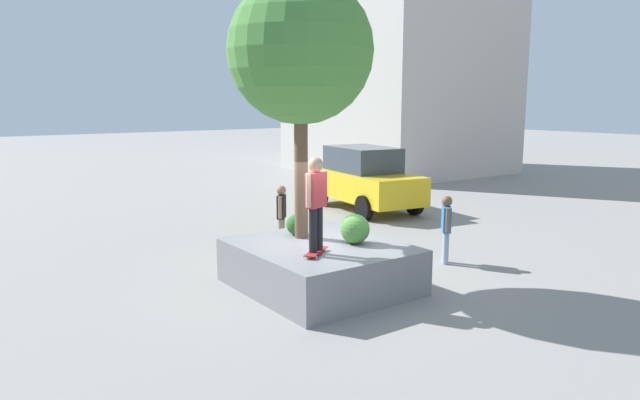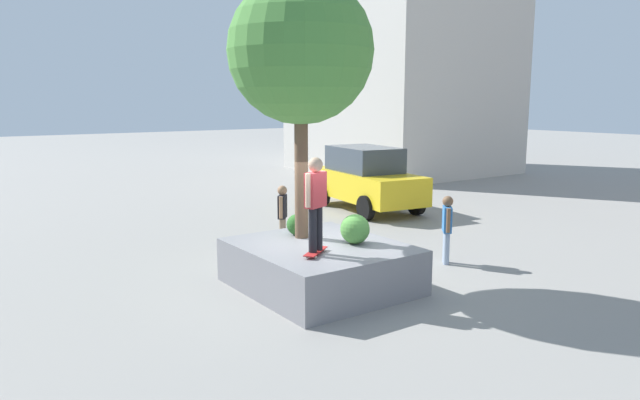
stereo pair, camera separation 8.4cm
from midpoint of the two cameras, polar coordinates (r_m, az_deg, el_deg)
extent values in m
plane|color=gray|center=(12.03, 0.57, -8.34)|extent=(120.00, 120.00, 0.00)
cube|color=gray|center=(11.75, 0.21, -6.49)|extent=(3.34, 2.94, 0.90)
cylinder|color=brown|center=(11.95, -1.65, 3.35)|extent=(0.28, 0.28, 3.01)
sphere|color=#4C8C3D|center=(11.92, -1.71, 14.48)|extent=(2.94, 2.94, 2.94)
sphere|color=#4C8C3D|center=(11.65, 3.67, -2.87)|extent=(0.60, 0.60, 0.60)
sphere|color=#2D6628|center=(12.41, -2.09, -2.42)|extent=(0.45, 0.45, 0.45)
cube|color=#A51E1E|center=(10.85, -0.21, -5.07)|extent=(0.64, 0.77, 0.02)
sphere|color=beige|center=(10.60, -0.24, -5.63)|extent=(0.06, 0.06, 0.06)
sphere|color=beige|center=(10.65, -1.09, -5.55)|extent=(0.06, 0.06, 0.06)
sphere|color=beige|center=(11.06, 0.64, -4.96)|extent=(0.06, 0.06, 0.06)
sphere|color=beige|center=(11.12, -0.19, -4.89)|extent=(0.06, 0.06, 0.06)
cylinder|color=black|center=(10.83, 0.07, -2.79)|extent=(0.15, 0.15, 0.83)
cylinder|color=black|center=(10.67, -0.50, -2.98)|extent=(0.15, 0.15, 0.83)
cube|color=#B23338|center=(10.61, -0.21, 1.01)|extent=(0.36, 0.51, 0.65)
cylinder|color=#D8AD8C|center=(10.81, 0.49, 1.27)|extent=(0.10, 0.10, 0.61)
cylinder|color=#D8AD8C|center=(10.40, -0.95, 0.94)|extent=(0.10, 0.10, 0.61)
sphere|color=#D8AD8C|center=(10.55, -0.22, 3.48)|extent=(0.27, 0.27, 0.27)
cube|color=gold|center=(20.02, 4.82, 1.46)|extent=(4.89, 2.60, 0.93)
cube|color=#38424C|center=(20.11, 4.50, 4.04)|extent=(2.83, 2.07, 0.84)
cylinder|color=black|center=(19.42, 9.57, -0.29)|extent=(0.82, 0.34, 0.79)
cylinder|color=black|center=(18.34, 4.65, -0.78)|extent=(0.82, 0.34, 0.79)
cylinder|color=black|center=(21.85, 4.93, 0.92)|extent=(0.82, 0.34, 0.79)
cylinder|color=black|center=(20.90, 0.36, 0.55)|extent=(0.82, 0.34, 0.79)
cylinder|color=#847056|center=(14.93, -3.59, -3.26)|extent=(0.14, 0.14, 0.76)
cylinder|color=#847056|center=(15.10, -3.47, -3.11)|extent=(0.14, 0.14, 0.76)
cube|color=black|center=(14.88, -3.56, -0.65)|extent=(0.44, 0.42, 0.59)
cylinder|color=#9E7251|center=(14.66, -3.70, -0.74)|extent=(0.09, 0.09, 0.56)
cylinder|color=#9E7251|center=(15.09, -3.42, -0.43)|extent=(0.09, 0.09, 0.56)
sphere|color=#9E7251|center=(14.81, -3.57, 0.96)|extent=(0.25, 0.25, 0.25)
cylinder|color=#8C9EB7|center=(13.86, 12.42, -4.50)|extent=(0.14, 0.14, 0.75)
cylinder|color=#8C9EB7|center=(13.69, 12.51, -4.69)|extent=(0.14, 0.14, 0.75)
cube|color=#2D6BB2|center=(13.63, 12.57, -1.85)|extent=(0.44, 0.42, 0.59)
cylinder|color=brown|center=(13.84, 12.47, -1.60)|extent=(0.09, 0.09, 0.56)
cylinder|color=brown|center=(13.41, 12.68, -1.98)|extent=(0.09, 0.09, 0.56)
sphere|color=brown|center=(13.55, 12.63, -0.12)|extent=(0.25, 0.25, 0.25)
camera|label=1|loc=(0.04, -89.79, 0.04)|focal=32.54mm
camera|label=2|loc=(0.04, 90.21, -0.04)|focal=32.54mm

